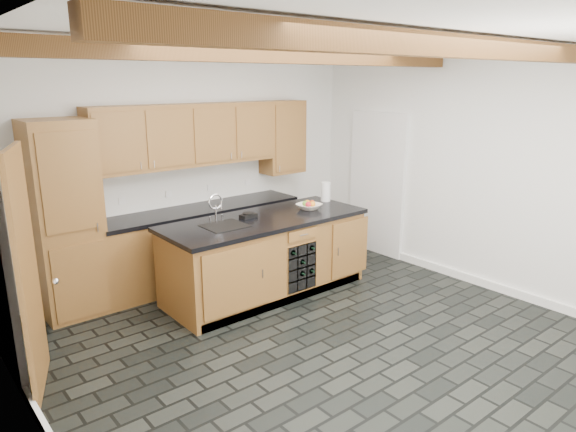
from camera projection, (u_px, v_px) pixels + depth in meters
name	position (u px, v px, depth m)	size (l,w,h in m)	color
ground	(321.00, 341.00, 5.04)	(5.00, 5.00, 0.00)	black
room_shell	(280.00, 181.00, 4.99)	(5.01, 5.00, 5.00)	white
back_cabinetry	(174.00, 207.00, 6.22)	(3.65, 0.62, 2.20)	olive
island	(267.00, 256.00, 6.06)	(2.48, 0.96, 0.93)	olive
faucet	(223.00, 222.00, 5.63)	(0.45, 0.40, 0.34)	black
kitchen_scale	(248.00, 215.00, 5.94)	(0.21, 0.13, 0.06)	black
fruit_bowl	(309.00, 207.00, 6.32)	(0.29, 0.29, 0.07)	white
fruit_cluster	(309.00, 204.00, 6.31)	(0.16, 0.17, 0.07)	red
paper_towel	(326.00, 192.00, 6.73)	(0.12, 0.12, 0.25)	white
mug	(99.00, 221.00, 5.64)	(0.09, 0.09, 0.08)	white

